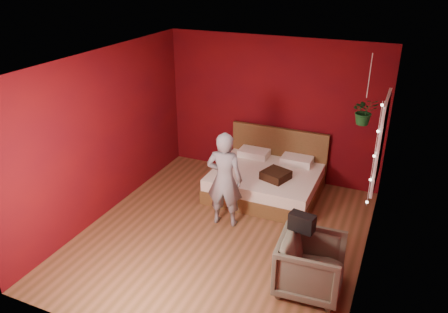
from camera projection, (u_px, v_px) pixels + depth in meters
floor at (223, 235)px, 6.55m from camera, size 4.50×4.50×0.00m
room_walls at (222, 131)px, 5.85m from camera, size 4.04×4.54×2.62m
window at (380, 142)px, 5.96m from camera, size 0.05×0.97×1.27m
fairy_lights at (374, 156)px, 5.53m from camera, size 0.04×0.04×1.45m
bed at (267, 179)px, 7.64m from camera, size 1.80×1.53×0.99m
person at (225, 180)px, 6.55m from camera, size 0.60×0.43×1.51m
armchair at (310, 265)px, 5.34m from camera, size 0.85×0.82×0.73m
handbag at (302, 222)px, 5.34m from camera, size 0.34×0.21×0.22m
throw_pillow at (276, 175)px, 7.21m from camera, size 0.50×0.50×0.14m
hanging_plant at (365, 111)px, 6.34m from camera, size 0.46×0.43×1.04m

